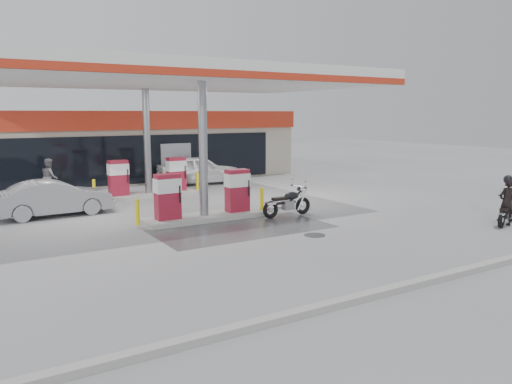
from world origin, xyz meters
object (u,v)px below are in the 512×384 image
(attendant, at_px, (50,177))
(sedan_white, at_px, (199,170))
(pump_island_near, at_px, (204,201))
(hatchback_silver, at_px, (55,198))
(main_motorcycle, at_px, (507,213))
(biker_main, at_px, (506,202))
(parked_motorcycle, at_px, (288,203))
(pump_island_far, at_px, (148,182))

(attendant, bearing_deg, sedan_white, -91.38)
(pump_island_near, relative_size, hatchback_silver, 1.23)
(main_motorcycle, height_order, biker_main, biker_main)
(sedan_white, distance_m, attendant, 7.70)
(pump_island_near, xyz_separation_m, attendant, (-3.87, 8.80, 0.17))
(biker_main, distance_m, parked_motorcycle, 7.65)
(sedan_white, xyz_separation_m, hatchback_silver, (-8.36, -5.03, -0.10))
(biker_main, relative_size, sedan_white, 0.36)
(biker_main, bearing_deg, parked_motorcycle, -32.03)
(pump_island_near, height_order, main_motorcycle, pump_island_near)
(main_motorcycle, distance_m, sedan_white, 15.69)
(pump_island_far, distance_m, main_motorcycle, 15.05)
(attendant, bearing_deg, main_motorcycle, -140.24)
(pump_island_near, distance_m, biker_main, 10.63)
(parked_motorcycle, distance_m, hatchback_silver, 8.87)
(biker_main, relative_size, hatchback_silver, 0.40)
(pump_island_near, relative_size, sedan_white, 1.11)
(pump_island_near, height_order, parked_motorcycle, pump_island_near)
(pump_island_near, bearing_deg, sedan_white, 66.10)
(pump_island_near, bearing_deg, hatchback_silver, 141.56)
(parked_motorcycle, bearing_deg, main_motorcycle, -43.65)
(main_motorcycle, bearing_deg, pump_island_near, 125.20)
(pump_island_near, bearing_deg, pump_island_far, 90.00)
(parked_motorcycle, relative_size, sedan_white, 0.47)
(pump_island_near, distance_m, attendant, 9.62)
(parked_motorcycle, relative_size, attendant, 1.23)
(sedan_white, height_order, attendant, attendant)
(pump_island_near, distance_m, parked_motorcycle, 3.19)
(pump_island_near, relative_size, pump_island_far, 1.00)
(main_motorcycle, bearing_deg, attendant, 110.82)
(pump_island_far, height_order, attendant, pump_island_far)
(sedan_white, height_order, hatchback_silver, sedan_white)
(biker_main, xyz_separation_m, parked_motorcycle, (-5.53, 5.28, -0.34))
(pump_island_far, height_order, main_motorcycle, pump_island_far)
(parked_motorcycle, distance_m, sedan_white, 9.73)
(biker_main, bearing_deg, main_motorcycle, -148.24)
(biker_main, bearing_deg, pump_island_far, -43.70)
(attendant, xyz_separation_m, hatchback_silver, (-0.66, -5.20, -0.20))
(pump_island_near, height_order, sedan_white, pump_island_near)
(pump_island_near, bearing_deg, parked_motorcycle, -19.50)
(biker_main, height_order, sedan_white, biker_main)
(main_motorcycle, bearing_deg, sedan_white, 89.13)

